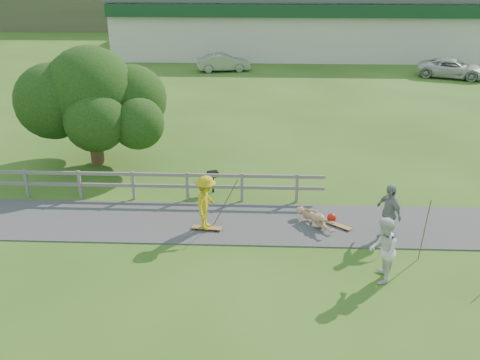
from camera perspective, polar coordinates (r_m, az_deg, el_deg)
The scene contains 17 objects.
ground at distance 16.79m, azimuth -0.23°, elevation -7.05°, with size 260.00×260.00×0.00m, color #2E5117.
path at distance 18.09m, azimuth -0.01°, elevation -4.61°, with size 34.00×3.00×0.04m, color #3C3C3F.
fence at distance 20.11m, azimuth -13.05°, elevation -0.08°, with size 15.05×0.10×1.10m.
strip_mall at distance 49.91m, azimuth 6.47°, elevation 16.18°, with size 32.50×10.75×5.10m.
skater_rider at distance 17.29m, azimuth -3.63°, elevation -2.73°, with size 1.18×0.68×1.83m, color gold.
skater_fallen at distance 17.98m, azimuth 8.01°, elevation -4.05°, with size 1.64×0.39×0.60m, color tan.
spectator_a at distance 15.20m, azimuth 15.01°, elevation -7.27°, with size 0.92×0.72×1.90m, color silver.
spectator_b at distance 17.42m, azimuth 15.58°, elevation -3.31°, with size 1.10×0.46×1.87m, color gray.
car_silver at distance 42.07m, azimuth -1.78°, elevation 12.41°, with size 1.40×4.02×1.33m, color gray.
car_white at distance 42.68m, azimuth 21.72°, elevation 10.99°, with size 2.23×4.84×1.35m, color beige.
tree at distance 23.40m, azimuth -15.38°, elevation 6.43°, with size 5.96×5.96×4.11m, color black, non-canonical shape.
bbq at distance 20.28m, azimuth -2.91°, elevation -0.21°, with size 0.39×0.30×0.85m, color black, non-canonical shape.
longboard_rider at distance 17.68m, azimuth -3.56°, elevation -5.24°, with size 0.98×0.24×0.11m, color #9A6232, non-canonical shape.
longboard_fallen at distance 18.11m, azimuth 10.52°, elevation -4.92°, with size 0.86×0.21×0.10m, color #9A6232, non-canonical shape.
helmet at distance 18.43m, azimuth 9.75°, elevation -3.96°, with size 0.31×0.31×0.31m, color #B3190D.
pole_rider at distance 17.59m, azimuth -1.56°, elevation -2.14°, with size 0.03×0.03×1.87m, color brown.
pole_spec_left at distance 16.52m, azimuth 19.08°, elevation -5.09°, with size 0.03×0.03×1.96m, color brown.
Camera 1 is at (0.68, -14.51, 8.42)m, focal length 40.00 mm.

